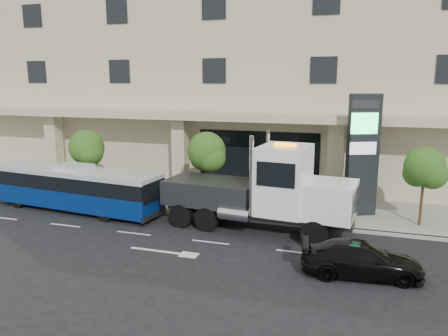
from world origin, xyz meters
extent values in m
plane|color=black|center=(0.00, 0.00, 0.00)|extent=(120.00, 120.00, 0.00)
cube|color=gray|center=(0.00, 5.00, 0.07)|extent=(120.00, 6.00, 0.15)
cube|color=gray|center=(0.00, 2.00, 0.07)|extent=(120.00, 0.30, 0.15)
cube|color=#B9AF8B|center=(0.00, 15.50, 10.00)|extent=(60.00, 15.00, 20.00)
cube|color=#B9AF8B|center=(0.00, 6.80, 5.20)|extent=(60.00, 2.80, 0.50)
cube|color=black|center=(0.00, 7.97, 2.15)|extent=(8.00, 0.12, 4.00)
cube|color=#B9AF8B|center=(-15.00, 6.80, 2.60)|extent=(0.90, 0.90, 4.90)
cube|color=#B9AF8B|center=(-5.00, 6.80, 2.60)|extent=(0.90, 0.90, 4.90)
cube|color=#B9AF8B|center=(5.00, 6.80, 2.60)|extent=(0.90, 0.90, 4.90)
cylinder|color=#422B19|center=(-10.00, 3.60, 1.55)|extent=(0.14, 0.14, 2.80)
sphere|color=#285117|center=(-10.00, 3.60, 3.27)|extent=(2.20, 2.20, 2.20)
sphere|color=#285117|center=(-9.65, 3.40, 2.95)|extent=(1.65, 1.65, 1.65)
sphere|color=#285117|center=(-10.30, 3.80, 2.87)|extent=(1.54, 1.54, 1.54)
cylinder|color=#422B19|center=(-2.00, 3.60, 1.62)|extent=(0.14, 0.14, 2.94)
sphere|color=#285117|center=(-2.00, 3.60, 3.43)|extent=(2.20, 2.20, 2.20)
sphere|color=#285117|center=(-1.65, 3.40, 3.09)|extent=(1.65, 1.65, 1.65)
sphere|color=#285117|center=(-2.30, 3.80, 3.01)|extent=(1.54, 1.54, 1.54)
cylinder|color=#422B19|center=(9.50, 3.60, 1.51)|extent=(0.14, 0.14, 2.73)
sphere|color=#285117|center=(9.50, 3.60, 3.19)|extent=(2.00, 2.00, 2.00)
sphere|color=#285117|center=(9.85, 3.40, 2.88)|extent=(1.50, 1.50, 1.50)
sphere|color=#285117|center=(9.20, 3.80, 2.80)|extent=(1.40, 1.40, 1.40)
cylinder|color=black|center=(-12.70, 0.40, 0.44)|extent=(0.91, 0.36, 0.89)
cylinder|color=black|center=(-12.50, 2.25, 0.44)|extent=(0.91, 0.36, 0.89)
cylinder|color=black|center=(-6.35, -0.30, 0.44)|extent=(0.91, 0.36, 0.89)
cylinder|color=black|center=(-6.15, 1.55, 0.44)|extent=(0.91, 0.36, 0.89)
cube|color=navy|center=(-9.07, 0.94, 0.84)|extent=(10.83, 3.36, 1.06)
cube|color=black|center=(-9.07, 0.94, 1.77)|extent=(10.83, 3.40, 0.80)
cube|color=silver|center=(-9.07, 0.94, 2.31)|extent=(10.83, 3.36, 0.27)
cube|color=silver|center=(-9.07, 0.94, 2.57)|extent=(2.09, 1.62, 0.27)
cube|color=#2D3033|center=(-14.31, 1.51, 0.40)|extent=(0.38, 2.22, 0.27)
cube|color=#2D3033|center=(-3.83, 0.36, 0.40)|extent=(0.38, 2.22, 0.27)
cube|color=#2D3033|center=(1.60, 0.85, 0.89)|extent=(9.57, 2.11, 0.45)
cube|color=white|center=(5.21, 0.47, 1.96)|extent=(2.49, 2.79, 1.68)
cube|color=silver|center=(6.32, 0.36, 1.96)|extent=(0.31, 2.23, 1.34)
cube|color=white|center=(2.99, 0.71, 2.74)|extent=(2.52, 3.01, 3.24)
cube|color=black|center=(4.04, 0.60, 3.24)|extent=(0.36, 2.46, 1.34)
cylinder|color=silver|center=(1.63, -0.39, 3.02)|extent=(0.22, 0.22, 3.80)
cylinder|color=silver|center=(1.89, 2.06, 3.02)|extent=(0.22, 0.22, 3.80)
cube|color=#2D3033|center=(-0.79, 1.11, 1.73)|extent=(4.95, 3.16, 1.23)
cube|color=#2D3033|center=(-3.46, 1.39, 1.06)|extent=(1.81, 0.50, 0.25)
cube|color=#2D3033|center=(-4.13, 1.46, 0.61)|extent=(0.49, 2.03, 0.20)
cube|color=orange|center=(2.99, 0.71, 4.42)|extent=(1.04, 0.49, 0.16)
cylinder|color=black|center=(4.64, -0.65, 0.61)|extent=(1.26, 0.48, 1.23)
cylinder|color=black|center=(4.89, 1.69, 0.61)|extent=(1.26, 0.48, 1.23)
cylinder|color=black|center=(-0.69, -0.08, 0.61)|extent=(1.26, 0.48, 1.23)
cylinder|color=black|center=(-0.45, 2.25, 0.61)|extent=(1.26, 0.48, 1.23)
cylinder|color=black|center=(-2.14, 0.07, 0.61)|extent=(1.26, 0.48, 1.23)
cylinder|color=black|center=(-1.89, 2.40, 0.61)|extent=(1.26, 0.48, 1.23)
imported|color=black|center=(6.69, -3.07, 0.66)|extent=(4.76, 2.38, 1.33)
cube|color=black|center=(6.53, 4.60, 3.44)|extent=(1.73, 1.14, 6.57)
cube|color=#29FA71|center=(6.53, 4.30, 5.19)|extent=(1.34, 0.61, 1.10)
cube|color=silver|center=(6.53, 4.30, 3.87)|extent=(1.34, 0.61, 0.66)
cube|color=#262628|center=(6.53, 4.30, 6.17)|extent=(1.34, 0.61, 0.44)
camera|label=1|loc=(6.37, -19.63, 7.42)|focal=35.00mm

